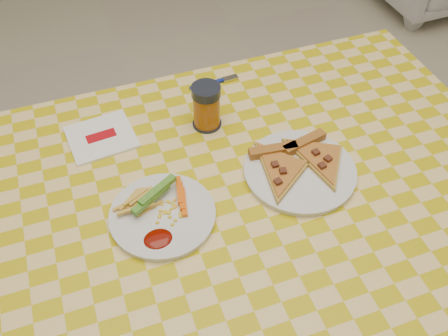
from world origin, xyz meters
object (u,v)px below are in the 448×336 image
(table, at_px, (232,220))
(plate_right, at_px, (300,172))
(drink_glass, at_px, (207,107))
(plate_left, at_px, (163,216))

(table, distance_m, plate_right, 0.18)
(plate_right, distance_m, drink_glass, 0.26)
(plate_left, relative_size, plate_right, 0.88)
(table, height_order, plate_left, plate_left)
(plate_left, distance_m, drink_glass, 0.29)
(plate_right, relative_size, drink_glass, 2.13)
(table, height_order, drink_glass, drink_glass)
(table, bearing_deg, plate_right, 5.35)
(table, xyz_separation_m, plate_left, (-0.15, -0.00, 0.08))
(plate_left, height_order, plate_right, same)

